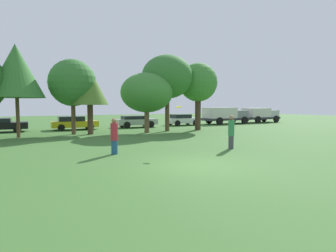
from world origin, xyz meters
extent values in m
plane|color=#3D6B2D|center=(0.00, 0.00, 0.00)|extent=(120.00, 120.00, 0.00)
cylinder|color=navy|center=(-2.04, 4.03, 0.34)|extent=(0.30, 0.30, 0.67)
cylinder|color=#A52633|center=(-2.04, 4.03, 1.09)|extent=(0.36, 0.36, 0.82)
sphere|color=#8C6647|center=(-2.04, 4.03, 1.61)|extent=(0.24, 0.24, 0.24)
cylinder|color=#3F3F47|center=(4.05, 2.58, 0.35)|extent=(0.28, 0.28, 0.70)
cylinder|color=#337F4C|center=(4.05, 2.58, 1.13)|extent=(0.33, 0.33, 0.86)
sphere|color=#8C6647|center=(4.05, 2.58, 1.68)|extent=(0.25, 0.25, 0.25)
cylinder|color=yellow|center=(0.99, 3.06, 2.27)|extent=(0.30, 0.30, 0.11)
cylinder|color=brown|center=(-6.08, 14.10, 1.46)|extent=(0.25, 0.25, 2.92)
cone|color=#33702D|center=(-6.08, 14.10, 4.86)|extent=(3.87, 3.87, 3.87)
cylinder|color=brown|center=(-2.11, 14.51, 1.57)|extent=(0.34, 0.34, 3.15)
sphere|color=#33702D|center=(-2.11, 14.51, 4.18)|extent=(3.78, 3.78, 3.78)
cylinder|color=#473323|center=(-0.90, 13.89, 1.21)|extent=(0.45, 0.45, 2.41)
cone|color=#4C7528|center=(-0.90, 13.89, 3.92)|extent=(3.01, 3.01, 3.01)
cylinder|color=brown|center=(3.66, 12.78, 1.12)|extent=(0.41, 0.41, 2.23)
ellipsoid|color=#3D7F33|center=(3.66, 12.78, 3.46)|extent=(4.46, 4.46, 3.39)
cylinder|color=brown|center=(5.94, 13.25, 1.84)|extent=(0.40, 0.40, 3.68)
ellipsoid|color=#33702D|center=(5.94, 13.25, 4.96)|extent=(4.64, 4.64, 3.93)
cylinder|color=#473323|center=(9.12, 12.91, 1.78)|extent=(0.56, 0.56, 3.56)
sphere|color=#3D7F33|center=(9.12, 12.91, 4.57)|extent=(3.67, 3.67, 3.67)
cube|color=black|center=(-7.51, 19.43, 0.58)|extent=(4.52, 2.06, 0.59)
cylinder|color=black|center=(-6.09, 20.31, 0.34)|extent=(0.68, 0.20, 0.67)
cylinder|color=black|center=(-6.17, 18.44, 0.34)|extent=(0.68, 0.20, 0.67)
cube|color=gold|center=(-1.23, 19.00, 0.55)|extent=(4.37, 2.07, 0.58)
cube|color=black|center=(-1.55, 19.01, 1.08)|extent=(2.43, 1.77, 0.47)
cylinder|color=black|center=(0.14, 19.89, 0.31)|extent=(0.63, 0.19, 0.62)
cylinder|color=black|center=(0.06, 17.99, 0.31)|extent=(0.63, 0.19, 0.62)
cylinder|color=black|center=(-2.51, 20.00, 0.31)|extent=(0.63, 0.19, 0.62)
cylinder|color=black|center=(-2.59, 18.10, 0.31)|extent=(0.63, 0.19, 0.62)
cube|color=#B2B2B7|center=(5.10, 18.64, 0.60)|extent=(4.40, 1.92, 0.60)
cube|color=black|center=(4.78, 18.66, 1.08)|extent=(2.44, 1.63, 0.35)
cylinder|color=black|center=(6.48, 19.46, 0.35)|extent=(0.71, 0.24, 0.70)
cylinder|color=black|center=(6.41, 17.72, 0.35)|extent=(0.71, 0.24, 0.70)
cylinder|color=black|center=(3.80, 19.57, 0.35)|extent=(0.71, 0.24, 0.70)
cylinder|color=black|center=(3.73, 17.83, 0.35)|extent=(0.71, 0.24, 0.70)
cube|color=silver|center=(11.18, 18.91, 0.58)|extent=(3.97, 1.97, 0.59)
cube|color=black|center=(10.88, 18.92, 1.09)|extent=(2.21, 1.68, 0.44)
cylinder|color=black|center=(12.42, 19.76, 0.33)|extent=(0.68, 0.22, 0.67)
cylinder|color=black|center=(12.34, 17.96, 0.33)|extent=(0.68, 0.22, 0.67)
cylinder|color=black|center=(10.01, 19.86, 0.33)|extent=(0.68, 0.22, 0.67)
cylinder|color=black|center=(9.93, 18.06, 0.33)|extent=(0.68, 0.22, 0.67)
cube|color=#2D2D33|center=(17.42, 18.53, 0.61)|extent=(6.47, 2.52, 0.30)
cube|color=slate|center=(19.39, 18.44, 1.24)|extent=(2.13, 2.22, 0.95)
cube|color=beige|center=(16.52, 18.56, 1.43)|extent=(4.05, 2.42, 1.33)
cylinder|color=black|center=(19.70, 19.56, 0.46)|extent=(0.94, 0.29, 0.93)
cylinder|color=black|center=(19.60, 17.31, 0.46)|extent=(0.94, 0.29, 0.93)
cylinder|color=black|center=(15.71, 19.72, 0.46)|extent=(0.94, 0.29, 0.93)
cylinder|color=black|center=(15.61, 17.47, 0.46)|extent=(0.94, 0.29, 0.93)
cube|color=#2D2D33|center=(23.79, 18.55, 0.62)|extent=(5.62, 2.49, 0.30)
cube|color=#B2B2B7|center=(25.50, 18.48, 1.23)|extent=(1.86, 2.22, 0.93)
cube|color=beige|center=(23.01, 18.59, 1.39)|extent=(3.52, 2.40, 1.23)
cylinder|color=black|center=(25.77, 19.60, 0.47)|extent=(0.95, 0.27, 0.94)
cylinder|color=black|center=(25.67, 17.34, 0.47)|extent=(0.95, 0.27, 0.94)
cylinder|color=black|center=(22.32, 19.75, 0.47)|extent=(0.95, 0.27, 0.94)
cylinder|color=black|center=(22.22, 17.49, 0.47)|extent=(0.95, 0.27, 0.94)
camera|label=1|loc=(-6.07, -8.60, 2.34)|focal=29.05mm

